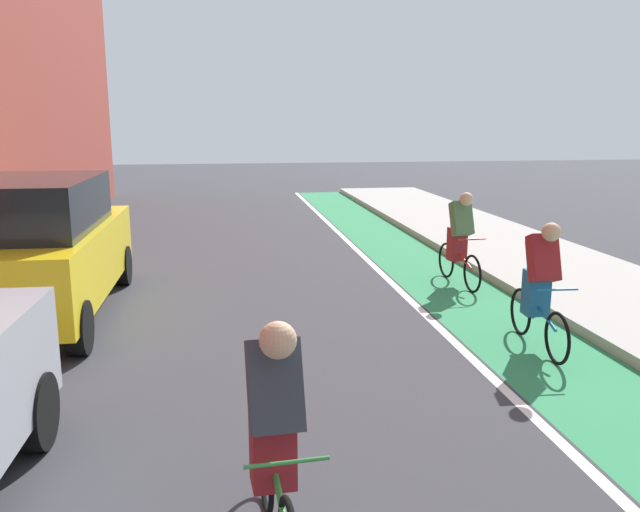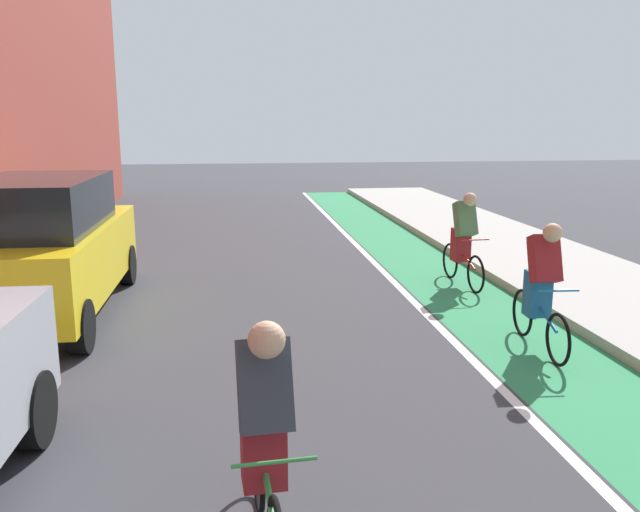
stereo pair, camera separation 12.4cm
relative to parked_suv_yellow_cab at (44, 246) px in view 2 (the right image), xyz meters
The scene contains 8 objects.
ground_plane 4.28m from the parked_suv_yellow_cab, 43.71° to the right, with size 70.85×70.85×0.00m, color #38383D.
bike_lane_paint 6.40m from the parked_suv_yellow_cab, ahead, with size 1.60×32.20×0.00m, color #2D8451.
lane_divider_stripe 5.53m from the parked_suv_yellow_cab, ahead, with size 0.12×32.20×0.00m, color white.
sidewalk_right 8.63m from the parked_suv_yellow_cab, ahead, with size 2.95×32.20×0.14m, color #A8A59E.
parked_suv_yellow_cab is the anchor object (origin of this frame).
cyclist_mid 6.25m from the parked_suv_yellow_cab, 63.48° to the right, with size 0.48×1.74×1.62m.
cyclist_trailing 6.67m from the parked_suv_yellow_cab, 19.55° to the right, with size 0.48×1.66×1.59m.
cyclist_far 6.51m from the parked_suv_yellow_cab, ahead, with size 0.48×1.67×1.59m.
Camera 2 is at (-0.38, 5.67, 2.75)m, focal length 36.25 mm.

